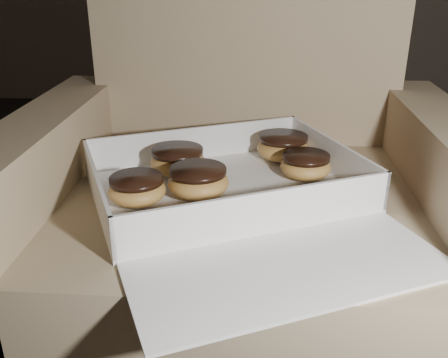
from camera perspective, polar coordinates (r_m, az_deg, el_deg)
armchair at (r=0.99m, az=1.99°, el=-5.94°), size 0.82×0.70×0.86m
bakery_box at (r=0.84m, az=1.34°, el=-2.01°), size 0.61×0.65×0.07m
donut_a at (r=0.83m, az=-9.91°, el=-1.13°), size 0.09×0.09×0.05m
donut_b at (r=0.93m, az=9.31°, el=1.57°), size 0.09×0.09×0.05m
donut_c at (r=0.84m, az=-2.96°, el=-0.22°), size 0.10×0.10×0.05m
donut_d at (r=1.01m, az=6.75°, el=3.71°), size 0.10×0.10×0.05m
donut_e at (r=0.94m, az=-5.31°, el=2.14°), size 0.10×0.10×0.05m
crumb_a at (r=0.80m, az=-1.56°, el=-3.62°), size 0.01×0.01×0.00m
crumb_b at (r=0.80m, az=1.31°, el=-3.80°), size 0.01×0.01×0.00m
crumb_c at (r=0.80m, az=6.40°, el=-3.62°), size 0.01×0.01×0.00m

